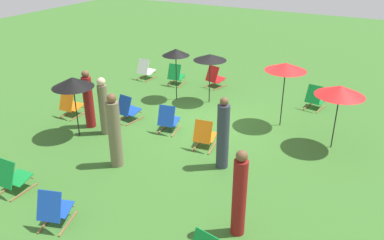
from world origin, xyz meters
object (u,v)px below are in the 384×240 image
Objects in this scene: umbrella_4 at (210,57)px; deckchair_9 at (70,105)px; deckchair_5 at (215,78)px; deckchair_7 at (12,177)px; deckchair_11 at (54,209)px; person_0 at (239,195)px; deckchair_1 at (204,135)px; person_4 at (104,107)px; umbrella_2 at (286,67)px; deckchair_4 at (145,70)px; umbrella_0 at (340,91)px; person_1 at (88,100)px; person_2 at (115,132)px; deckchair_0 at (176,75)px; deckchair_10 at (315,98)px; person_3 at (223,135)px; deckchair_2 at (168,120)px; deckchair_6 at (128,109)px; umbrella_1 at (176,52)px; umbrella_3 at (72,82)px.

deckchair_9 is at bearing 43.46° from umbrella_4.
deckchair_5 is 5.36m from deckchair_9.
deckchair_11 is at bearing 165.74° from deckchair_7.
deckchair_11 is 3.58m from person_0.
person_4 is at bearing 3.21° from deckchair_1.
umbrella_2 is at bearing -128.01° from deckchair_1.
deckchair_4 is 8.01m from umbrella_0.
person_1 is 2.48m from person_2.
deckchair_11 is at bearing -93.26° from person_1.
deckchair_1 is at bearing 59.74° from umbrella_2.
deckchair_0 and deckchair_5 have the same top height.
person_4 is at bearing 86.11° from person_2.
deckchair_9 is at bearing -64.43° from person_0.
deckchair_4 is at bearing -6.80° from person_4.
deckchair_10 is 4.88m from person_3.
person_4 is at bearing -66.88° from person_0.
deckchair_2 is 1.00× the size of deckchair_10.
deckchair_0 is at bearing -19.05° from umbrella_2.
umbrella_0 is (-6.18, 2.26, 1.25)m from deckchair_0.
deckchair_4 is 1.00× the size of deckchair_10.
deckchair_5 is 5.68m from person_3.
deckchair_6 is 0.48× the size of person_1.
person_0 reaches higher than umbrella_0.
deckchair_4 is 0.96× the size of deckchair_11.
person_1 is (0.77, -3.38, 0.46)m from deckchair_7.
deckchair_5 is 6.22m from person_2.
deckchair_1 is at bearing 132.30° from umbrella_1.
umbrella_1 reaches higher than person_1.
deckchair_9 is at bearing -5.85° from deckchair_1.
deckchair_7 is 1.00× the size of deckchair_9.
deckchair_6 is 0.46× the size of person_0.
umbrella_2 is (-5.95, 1.58, 1.45)m from deckchair_4.
deckchair_6 is at bearing -30.73° from person_4.
deckchair_0 and deckchair_4 have the same top height.
deckchair_0 is 7.73m from deckchair_7.
deckchair_4 and deckchair_6 have the same top height.
deckchair_6 is 0.50× the size of umbrella_4.
deckchair_7 is 5.02m from person_0.
person_3 is (-4.38, 0.22, 0.04)m from person_1.
person_1 is (4.95, 2.77, -0.99)m from umbrella_2.
umbrella_4 is (-1.52, -2.54, 1.20)m from deckchair_6.
deckchair_1 and deckchair_9 have the same top height.
deckchair_10 is 0.48× the size of person_1.
deckchair_5 is 1.03× the size of deckchair_9.
deckchair_0 and deckchair_7 have the same top height.
deckchair_0 is at bearing -111.86° from deckchair_9.
deckchair_0 is 0.48× the size of person_1.
deckchair_5 is at bearing -93.71° from deckchair_2.
umbrella_3 reaches higher than deckchair_11.
deckchair_5 is 0.51× the size of person_4.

